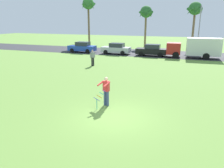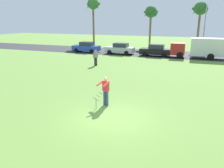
{
  "view_description": "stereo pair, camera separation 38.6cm",
  "coord_description": "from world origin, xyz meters",
  "px_view_note": "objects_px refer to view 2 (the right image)",
  "views": [
    {
      "loc": [
        3.49,
        -10.23,
        4.89
      ],
      "look_at": [
        -1.0,
        2.44,
        1.05
      ],
      "focal_mm": 36.24,
      "sensor_mm": 36.0,
      "label": 1
    },
    {
      "loc": [
        3.86,
        -10.1,
        4.89
      ],
      "look_at": [
        -1.0,
        2.44,
        1.05
      ],
      "focal_mm": 36.24,
      "sensor_mm": 36.0,
      "label": 2
    }
  ],
  "objects_px": {
    "parked_car_blue": "(86,47)",
    "person_walker_near": "(96,57)",
    "person_kite_flyer": "(106,90)",
    "streetlight_pole": "(205,26)",
    "parked_truck_red_cab": "(201,48)",
    "palm_tree_centre_far": "(200,10)",
    "kite_held": "(99,97)",
    "palm_tree_left_near": "(93,6)",
    "palm_tree_right_near": "(151,13)",
    "parked_car_silver": "(120,49)",
    "parked_car_black": "(156,50)"
  },
  "relations": [
    {
      "from": "parked_car_black",
      "to": "person_walker_near",
      "type": "bearing_deg",
      "value": -117.79
    },
    {
      "from": "person_kite_flyer",
      "to": "person_walker_near",
      "type": "distance_m",
      "value": 12.13
    },
    {
      "from": "parked_car_blue",
      "to": "streetlight_pole",
      "type": "height_order",
      "value": "streetlight_pole"
    },
    {
      "from": "person_kite_flyer",
      "to": "parked_car_silver",
      "type": "bearing_deg",
      "value": 106.91
    },
    {
      "from": "parked_car_black",
      "to": "parked_truck_red_cab",
      "type": "xyz_separation_m",
      "value": [
        5.84,
        -0.0,
        0.64
      ]
    },
    {
      "from": "parked_truck_red_cab",
      "to": "palm_tree_centre_far",
      "type": "distance_m",
      "value": 10.41
    },
    {
      "from": "person_walker_near",
      "to": "parked_truck_red_cab",
      "type": "bearing_deg",
      "value": 40.71
    },
    {
      "from": "kite_held",
      "to": "parked_car_black",
      "type": "distance_m",
      "value": 20.49
    },
    {
      "from": "parked_truck_red_cab",
      "to": "streetlight_pole",
      "type": "bearing_deg",
      "value": 88.38
    },
    {
      "from": "palm_tree_right_near",
      "to": "person_walker_near",
      "type": "bearing_deg",
      "value": -95.08
    },
    {
      "from": "person_kite_flyer",
      "to": "palm_tree_centre_far",
      "type": "xyz_separation_m",
      "value": [
        4.34,
        29.06,
        5.38
      ]
    },
    {
      "from": "parked_truck_red_cab",
      "to": "person_kite_flyer",
      "type": "bearing_deg",
      "value": -104.11
    },
    {
      "from": "parked_truck_red_cab",
      "to": "parked_car_blue",
      "type": "bearing_deg",
      "value": 180.0
    },
    {
      "from": "kite_held",
      "to": "parked_car_blue",
      "type": "bearing_deg",
      "value": 119.09
    },
    {
      "from": "parked_truck_red_cab",
      "to": "palm_tree_right_near",
      "type": "xyz_separation_m",
      "value": [
        -8.93,
        10.53,
        4.55
      ]
    },
    {
      "from": "parked_car_blue",
      "to": "palm_tree_centre_far",
      "type": "distance_m",
      "value": 19.19
    },
    {
      "from": "parked_car_blue",
      "to": "palm_tree_centre_far",
      "type": "bearing_deg",
      "value": 29.86
    },
    {
      "from": "kite_held",
      "to": "streetlight_pole",
      "type": "height_order",
      "value": "streetlight_pole"
    },
    {
      "from": "kite_held",
      "to": "parked_truck_red_cab",
      "type": "xyz_separation_m",
      "value": [
        5.19,
        20.48,
        0.71
      ]
    },
    {
      "from": "person_kite_flyer",
      "to": "streetlight_pole",
      "type": "distance_m",
      "value": 27.98
    },
    {
      "from": "parked_car_blue",
      "to": "person_walker_near",
      "type": "height_order",
      "value": "person_walker_near"
    },
    {
      "from": "person_kite_flyer",
      "to": "kite_held",
      "type": "bearing_deg",
      "value": -108.23
    },
    {
      "from": "palm_tree_right_near",
      "to": "parked_car_black",
      "type": "bearing_deg",
      "value": -73.64
    },
    {
      "from": "palm_tree_right_near",
      "to": "streetlight_pole",
      "type": "distance_m",
      "value": 9.86
    },
    {
      "from": "parked_car_blue",
      "to": "parked_truck_red_cab",
      "type": "bearing_deg",
      "value": -0.0
    },
    {
      "from": "palm_tree_centre_far",
      "to": "parked_car_black",
      "type": "bearing_deg",
      "value": -119.51
    },
    {
      "from": "parked_car_silver",
      "to": "streetlight_pole",
      "type": "distance_m",
      "value": 13.86
    },
    {
      "from": "kite_held",
      "to": "person_walker_near",
      "type": "distance_m",
      "value": 12.55
    },
    {
      "from": "palm_tree_left_near",
      "to": "palm_tree_right_near",
      "type": "relative_size",
      "value": 1.2
    },
    {
      "from": "parked_truck_red_cab",
      "to": "palm_tree_left_near",
      "type": "bearing_deg",
      "value": 156.37
    },
    {
      "from": "kite_held",
      "to": "parked_car_blue",
      "type": "xyz_separation_m",
      "value": [
        -11.4,
        20.48,
        0.07
      ]
    },
    {
      "from": "parked_car_black",
      "to": "parked_car_silver",
      "type": "bearing_deg",
      "value": -179.99
    },
    {
      "from": "person_kite_flyer",
      "to": "palm_tree_left_near",
      "type": "xyz_separation_m",
      "value": [
        -14.34,
        28.37,
        6.39
      ]
    },
    {
      "from": "person_kite_flyer",
      "to": "parked_truck_red_cab",
      "type": "xyz_separation_m",
      "value": [
        5.01,
        19.91,
        0.46
      ]
    },
    {
      "from": "parked_car_blue",
      "to": "parked_truck_red_cab",
      "type": "xyz_separation_m",
      "value": [
        16.59,
        -0.0,
        0.64
      ]
    },
    {
      "from": "parked_car_silver",
      "to": "parked_truck_red_cab",
      "type": "xyz_separation_m",
      "value": [
        11.06,
        -0.0,
        0.64
      ]
    },
    {
      "from": "person_walker_near",
      "to": "palm_tree_right_near",
      "type": "bearing_deg",
      "value": 84.92
    },
    {
      "from": "parked_truck_red_cab",
      "to": "person_walker_near",
      "type": "bearing_deg",
      "value": -139.29
    },
    {
      "from": "person_kite_flyer",
      "to": "palm_tree_centre_far",
      "type": "height_order",
      "value": "palm_tree_centre_far"
    },
    {
      "from": "kite_held",
      "to": "parked_car_black",
      "type": "bearing_deg",
      "value": 91.8
    },
    {
      "from": "parked_car_blue",
      "to": "palm_tree_right_near",
      "type": "height_order",
      "value": "palm_tree_right_near"
    },
    {
      "from": "palm_tree_right_near",
      "to": "parked_car_blue",
      "type": "bearing_deg",
      "value": -126.04
    },
    {
      "from": "streetlight_pole",
      "to": "person_walker_near",
      "type": "xyz_separation_m",
      "value": [
        -10.89,
        -16.6,
        -3.06
      ]
    },
    {
      "from": "palm_tree_centre_far",
      "to": "person_walker_near",
      "type": "relative_size",
      "value": 4.44
    },
    {
      "from": "parked_car_blue",
      "to": "palm_tree_right_near",
      "type": "relative_size",
      "value": 0.58
    },
    {
      "from": "palm_tree_left_near",
      "to": "palm_tree_centre_far",
      "type": "distance_m",
      "value": 18.72
    },
    {
      "from": "palm_tree_right_near",
      "to": "person_walker_near",
      "type": "distance_m",
      "value": 20.43
    },
    {
      "from": "parked_car_silver",
      "to": "streetlight_pole",
      "type": "xyz_separation_m",
      "value": [
        11.27,
        7.41,
        3.22
      ]
    },
    {
      "from": "parked_truck_red_cab",
      "to": "palm_tree_centre_far",
      "type": "bearing_deg",
      "value": 94.14
    },
    {
      "from": "parked_car_blue",
      "to": "parked_truck_red_cab",
      "type": "height_order",
      "value": "parked_truck_red_cab"
    }
  ]
}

